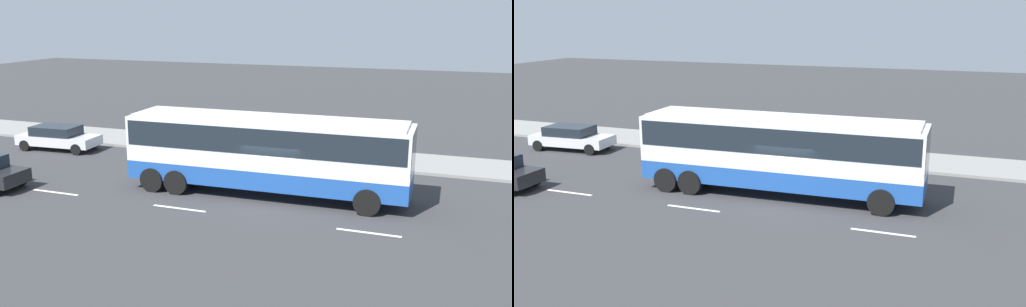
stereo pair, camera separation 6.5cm
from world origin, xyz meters
The scene contains 7 objects.
ground_plane centered at (0.00, 0.00, 0.00)m, with size 120.00×120.00×0.00m, color #333335.
sidewalk_curb centered at (0.00, 8.33, 0.07)m, with size 80.00×4.00×0.15m, color gray.
lane_centreline centered at (-8.52, -2.32, 0.00)m, with size 26.56×0.16×0.01m.
coach_bus centered at (-0.59, 0.67, 2.17)m, with size 12.50×2.97×3.50m.
car_silver_hatch centered at (-14.90, 4.56, 0.76)m, with size 4.85×2.19×1.42m.
pedestrian_near_curb centered at (-2.18, 7.53, 1.11)m, with size 0.32×0.32×1.67m.
pedestrian_at_crossing centered at (4.20, 8.41, 1.11)m, with size 0.32×0.32×1.67m.
Camera 2 is at (7.41, -22.51, 7.98)m, focal length 40.57 mm.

